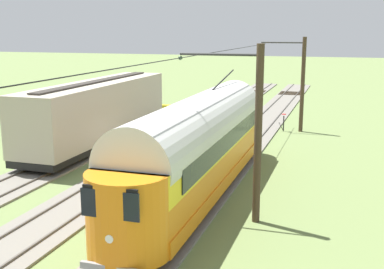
{
  "coord_description": "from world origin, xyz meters",
  "views": [
    {
      "loc": [
        -10.16,
        23.95,
        7.03
      ],
      "look_at": [
        -3.33,
        2.6,
        2.19
      ],
      "focal_mm": 45.54,
      "sensor_mm": 36.0,
      "label": 1
    }
  ],
  "objects_px": {
    "vintage_streetcar": "(199,144)",
    "catenary_pole_foreground": "(301,82)",
    "boxcar_adjacent": "(98,111)",
    "switch_stand": "(283,121)",
    "catenary_pole_mid_near": "(255,131)",
    "track_end_bumper": "(167,110)"
  },
  "relations": [
    {
      "from": "switch_stand",
      "to": "vintage_streetcar",
      "type": "bearing_deg",
      "value": 83.09
    },
    {
      "from": "vintage_streetcar",
      "to": "catenary_pole_foreground",
      "type": "bearing_deg",
      "value": -100.8
    },
    {
      "from": "boxcar_adjacent",
      "to": "vintage_streetcar",
      "type": "bearing_deg",
      "value": 141.32
    },
    {
      "from": "catenary_pole_mid_near",
      "to": "switch_stand",
      "type": "bearing_deg",
      "value": -86.38
    },
    {
      "from": "catenary_pole_mid_near",
      "to": "track_end_bumper",
      "type": "bearing_deg",
      "value": -61.7
    },
    {
      "from": "vintage_streetcar",
      "to": "boxcar_adjacent",
      "type": "distance_m",
      "value": 10.9
    },
    {
      "from": "catenary_pole_mid_near",
      "to": "catenary_pole_foreground",
      "type": "bearing_deg",
      "value": -90.0
    },
    {
      "from": "track_end_bumper",
      "to": "boxcar_adjacent",
      "type": "bearing_deg",
      "value": 89.98
    },
    {
      "from": "switch_stand",
      "to": "catenary_pole_mid_near",
      "type": "bearing_deg",
      "value": 93.62
    },
    {
      "from": "catenary_pole_foreground",
      "to": "switch_stand",
      "type": "xyz_separation_m",
      "value": [
        1.08,
        0.28,
        -2.76
      ]
    },
    {
      "from": "boxcar_adjacent",
      "to": "catenary_pole_mid_near",
      "type": "height_order",
      "value": "catenary_pole_mid_near"
    },
    {
      "from": "vintage_streetcar",
      "to": "switch_stand",
      "type": "height_order",
      "value": "vintage_streetcar"
    },
    {
      "from": "boxcar_adjacent",
      "to": "catenary_pole_mid_near",
      "type": "relative_size",
      "value": 2.15
    },
    {
      "from": "boxcar_adjacent",
      "to": "switch_stand",
      "type": "relative_size",
      "value": 11.4
    },
    {
      "from": "catenary_pole_foreground",
      "to": "track_end_bumper",
      "type": "height_order",
      "value": "catenary_pole_foreground"
    },
    {
      "from": "boxcar_adjacent",
      "to": "track_end_bumper",
      "type": "bearing_deg",
      "value": -90.02
    },
    {
      "from": "vintage_streetcar",
      "to": "catenary_pole_mid_near",
      "type": "relative_size",
      "value": 2.54
    },
    {
      "from": "vintage_streetcar",
      "to": "catenary_pole_mid_near",
      "type": "xyz_separation_m",
      "value": [
        -2.85,
        2.34,
        1.2
      ]
    },
    {
      "from": "boxcar_adjacent",
      "to": "track_end_bumper",
      "type": "relative_size",
      "value": 7.82
    },
    {
      "from": "vintage_streetcar",
      "to": "catenary_pole_foreground",
      "type": "xyz_separation_m",
      "value": [
        -2.85,
        -14.96,
        1.2
      ]
    },
    {
      "from": "catenary_pole_foreground",
      "to": "catenary_pole_mid_near",
      "type": "xyz_separation_m",
      "value": [
        0.0,
        17.3,
        0.0
      ]
    },
    {
      "from": "catenary_pole_foreground",
      "to": "catenary_pole_mid_near",
      "type": "bearing_deg",
      "value": 90.0
    }
  ]
}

